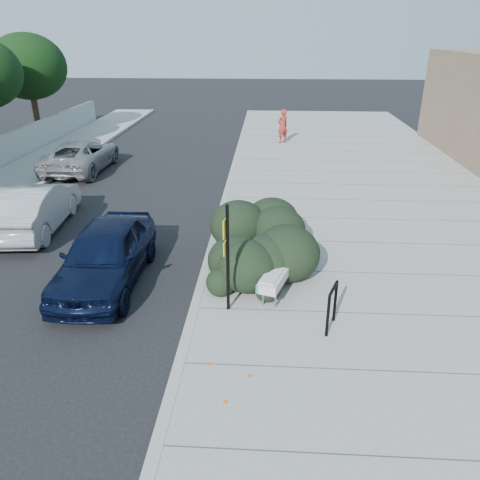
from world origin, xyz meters
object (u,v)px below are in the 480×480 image
object	(u,v)px
bike_rack	(332,304)
sign_post	(227,252)
pedestrian	(283,126)
sedan_navy	(105,255)
bench	(280,270)
suv_silver	(81,155)
wagon_silver	(34,207)

from	to	relation	value
bike_rack	sign_post	size ratio (longest dim) A/B	0.40
bike_rack	pedestrian	distance (m)	18.63
sedan_navy	pedestrian	bearing A→B (deg)	72.97
bench	bike_rack	world-z (taller)	bike_rack
suv_silver	pedestrian	size ratio (longest dim) A/B	2.74
bench	suv_silver	distance (m)	14.32
sign_post	suv_silver	world-z (taller)	sign_post
sign_post	sedan_navy	world-z (taller)	sign_post
bike_rack	sign_post	xyz separation A→B (m)	(-2.29, 0.63, 0.85)
bench	sedan_navy	world-z (taller)	sedan_navy
suv_silver	sign_post	bearing A→B (deg)	123.80
bench	bike_rack	distance (m)	1.95
suv_silver	pedestrian	bearing A→B (deg)	-147.77
bike_rack	wagon_silver	bearing A→B (deg)	169.95
pedestrian	suv_silver	bearing A→B (deg)	-3.99
bench	sedan_navy	size ratio (longest dim) A/B	0.49
suv_silver	pedestrian	world-z (taller)	pedestrian
sign_post	suv_silver	size ratio (longest dim) A/B	0.50
bike_rack	wagon_silver	world-z (taller)	wagon_silver
bench	sign_post	world-z (taller)	sign_post
bike_rack	pedestrian	size ratio (longest dim) A/B	0.54
bike_rack	pedestrian	bearing A→B (deg)	112.67
wagon_silver	pedestrian	bearing A→B (deg)	-127.97
wagon_silver	suv_silver	bearing A→B (deg)	-86.23
bike_rack	suv_silver	xyz separation A→B (m)	(-10.24, 12.62, -0.04)
pedestrian	wagon_silver	bearing A→B (deg)	21.46
sedan_navy	wagon_silver	distance (m)	4.88
sign_post	pedestrian	distance (m)	18.07
bike_rack	sedan_navy	distance (m)	5.93
suv_silver	pedestrian	distance (m)	11.33
suv_silver	bench	bearing A→B (deg)	130.12
pedestrian	sedan_navy	bearing A→B (deg)	37.48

